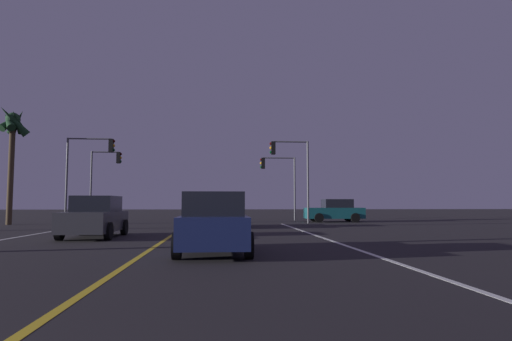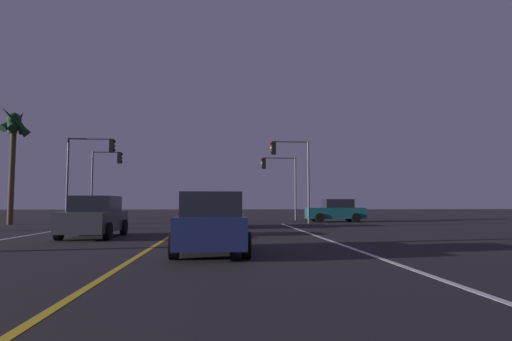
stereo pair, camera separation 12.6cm
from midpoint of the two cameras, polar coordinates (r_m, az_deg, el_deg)
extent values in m
cube|color=silver|center=(12.76, 14.54, -10.44)|extent=(0.16, 34.94, 0.01)
cube|color=gold|center=(12.29, -14.74, -10.68)|extent=(0.16, 34.94, 0.01)
cylinder|color=black|center=(27.14, -5.92, -6.51)|extent=(0.22, 0.68, 0.68)
cylinder|color=black|center=(27.15, -2.09, -6.53)|extent=(0.22, 0.68, 0.68)
cylinder|color=black|center=(24.44, -6.10, -6.76)|extent=(0.22, 0.68, 0.68)
cylinder|color=black|center=(24.46, -1.85, -6.78)|extent=(0.22, 0.68, 0.68)
cube|color=black|center=(25.77, -3.99, -5.93)|extent=(1.80, 4.30, 0.80)
cube|color=black|center=(25.51, -3.98, -4.33)|extent=(1.60, 2.10, 0.64)
cube|color=red|center=(23.67, -5.42, -5.83)|extent=(0.24, 0.08, 0.16)
cube|color=red|center=(23.68, -2.50, -5.84)|extent=(0.24, 0.08, 0.16)
cylinder|color=black|center=(32.22, 8.43, -6.14)|extent=(0.68, 0.22, 0.68)
cylinder|color=black|center=(33.98, 7.76, -6.05)|extent=(0.68, 0.22, 0.68)
cylinder|color=black|center=(32.92, 13.05, -6.03)|extent=(0.68, 0.22, 0.68)
cylinder|color=black|center=(34.65, 12.15, -5.96)|extent=(0.68, 0.22, 0.68)
cube|color=#145156|center=(33.41, 10.35, -5.50)|extent=(4.30, 1.80, 0.80)
cube|color=black|center=(33.46, 10.75, -4.26)|extent=(2.10, 1.60, 0.64)
cube|color=red|center=(33.43, 14.11, -5.27)|extent=(0.08, 0.24, 0.16)
cube|color=red|center=(34.57, 13.48, -5.24)|extent=(0.08, 0.24, 0.16)
cylinder|color=black|center=(17.59, -18.61, -7.53)|extent=(0.22, 0.68, 0.68)
cylinder|color=black|center=(18.11, -24.18, -7.28)|extent=(0.22, 0.68, 0.68)
cylinder|color=black|center=(20.21, -16.71, -7.12)|extent=(0.22, 0.68, 0.68)
cylinder|color=black|center=(20.67, -21.62, -6.94)|extent=(0.22, 0.68, 0.68)
cube|color=#38383D|center=(19.11, -20.21, -6.25)|extent=(1.80, 4.30, 0.80)
cube|color=black|center=(19.33, -19.95, -4.10)|extent=(1.60, 2.10, 0.64)
cube|color=red|center=(20.99, -17.05, -5.86)|extent=(0.24, 0.08, 0.16)
cube|color=red|center=(21.29, -20.22, -5.76)|extent=(0.24, 0.08, 0.16)
cylinder|color=black|center=(13.87, -9.15, -8.62)|extent=(0.22, 0.68, 0.68)
cylinder|color=black|center=(13.83, -1.62, -8.69)|extent=(0.22, 0.68, 0.68)
cylinder|color=black|center=(11.19, -10.33, -9.66)|extent=(0.22, 0.68, 0.68)
cylinder|color=black|center=(11.15, -0.96, -9.75)|extent=(0.22, 0.68, 0.68)
cube|color=navy|center=(12.45, -5.50, -7.68)|extent=(1.80, 4.30, 0.80)
cube|color=black|center=(12.18, -5.50, -4.37)|extent=(1.60, 2.10, 0.64)
cube|color=red|center=(10.38, -9.08, -7.77)|extent=(0.24, 0.08, 0.16)
cube|color=red|center=(10.35, -2.38, -7.83)|extent=(0.24, 0.08, 0.16)
cylinder|color=#4C4C51|center=(30.61, 6.99, -1.51)|extent=(0.14, 0.14, 5.74)
cylinder|color=#4C4C51|center=(30.66, 4.71, 3.77)|extent=(2.43, 0.10, 0.10)
cube|color=black|center=(30.44, 2.45, 2.96)|extent=(0.28, 0.36, 0.90)
sphere|color=#3A0605|center=(30.46, 2.15, 3.52)|extent=(0.20, 0.20, 0.20)
sphere|color=orange|center=(30.42, 2.15, 2.96)|extent=(0.20, 0.20, 0.20)
sphere|color=#063816|center=(30.38, 2.15, 2.40)|extent=(0.20, 0.20, 0.20)
cylinder|color=#4C4C51|center=(31.75, -23.32, -1.25)|extent=(0.14, 0.14, 5.79)
cylinder|color=#4C4C51|center=(31.58, -20.71, 3.88)|extent=(2.86, 0.10, 0.10)
cube|color=black|center=(31.15, -18.21, 3.10)|extent=(0.28, 0.36, 0.90)
sphere|color=#3A0605|center=(31.15, -17.91, 3.65)|extent=(0.20, 0.20, 0.20)
sphere|color=orange|center=(31.11, -17.93, 3.10)|extent=(0.20, 0.20, 0.20)
sphere|color=#063816|center=(31.08, -17.94, 2.55)|extent=(0.20, 0.20, 0.20)
cylinder|color=#4C4C51|center=(36.01, 5.28, -2.39)|extent=(0.14, 0.14, 5.17)
cylinder|color=#4C4C51|center=(35.99, 3.21, 1.65)|extent=(2.61, 0.10, 0.10)
cube|color=black|center=(35.79, 1.14, 0.95)|extent=(0.28, 0.36, 0.90)
sphere|color=#3A0605|center=(35.81, 0.88, 1.43)|extent=(0.20, 0.20, 0.20)
sphere|color=orange|center=(35.78, 0.89, 0.95)|extent=(0.20, 0.20, 0.20)
sphere|color=#063816|center=(35.75, 0.89, 0.47)|extent=(0.20, 0.20, 0.20)
cylinder|color=#4C4C51|center=(36.99, -20.56, -1.91)|extent=(0.14, 0.14, 5.53)
cylinder|color=#4C4C51|center=(36.91, -18.89, 2.29)|extent=(2.10, 0.10, 0.10)
cube|color=black|center=(36.61, -17.32, 1.59)|extent=(0.28, 0.36, 0.90)
sphere|color=#3A0605|center=(36.61, -17.06, 2.06)|extent=(0.20, 0.20, 0.20)
sphere|color=orange|center=(36.58, -17.07, 1.59)|extent=(0.20, 0.20, 0.20)
sphere|color=#063816|center=(36.55, -17.08, 1.13)|extent=(0.20, 0.20, 0.20)
cylinder|color=#473826|center=(32.93, -29.19, -0.34)|extent=(0.36, 0.36, 6.71)
sphere|color=#19381E|center=(33.34, -28.97, 5.85)|extent=(0.90, 0.90, 0.90)
cone|color=#19381E|center=(33.18, -28.51, 5.62)|extent=(0.64, 1.72, 1.60)
cone|color=#19381E|center=(33.51, -28.60, 5.53)|extent=(1.54, 1.07, 1.78)
cone|color=#19381E|center=(33.54, -29.31, 5.55)|extent=(1.16, 1.67, 1.49)
cone|color=#19381E|center=(33.21, -29.46, 5.64)|extent=(1.52, 1.52, 1.48)
cone|color=#19381E|center=(33.02, -28.90, 5.68)|extent=(1.98, 1.56, 2.07)
camera|label=1|loc=(0.06, -94.29, 0.32)|focal=30.60mm
camera|label=2|loc=(0.06, 85.71, -0.32)|focal=30.60mm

